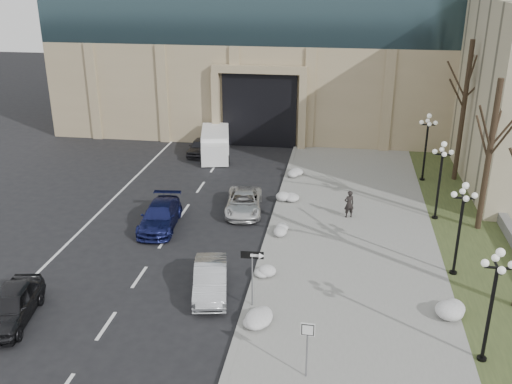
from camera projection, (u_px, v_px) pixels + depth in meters
sidewalk at (352, 252)px, 29.35m from camera, size 9.00×40.00×0.12m
curb at (265, 246)px, 29.99m from camera, size 0.30×40.00×0.14m
grass_strip at (483, 262)px, 28.43m from camera, size 4.00×40.00×0.10m
car_a at (11, 306)px, 23.54m from camera, size 2.45×4.55×1.47m
car_b at (211, 279)px, 25.60m from camera, size 2.24×4.37×1.37m
car_c at (160, 216)px, 32.10m from camera, size 2.36×4.89×1.37m
car_d at (244, 202)px, 34.14m from camera, size 2.58×4.69×1.24m
car_e at (200, 147)px, 44.66m from camera, size 1.57×3.64×1.22m
pedestrian at (349, 204)px, 33.04m from camera, size 0.70×0.59×1.65m
box_truck at (215, 144)px, 44.21m from camera, size 3.20×6.23×1.89m
one_way_sign at (256, 262)px, 23.88m from camera, size 1.01×0.27×2.72m
keep_sign at (307, 339)px, 19.82m from camera, size 0.51×0.07×2.35m
snow_clump_c at (255, 322)px, 23.21m from camera, size 1.10×1.60×0.36m
snow_clump_d at (263, 268)px, 27.36m from camera, size 1.10×1.60×0.36m
snow_clump_e at (280, 230)px, 31.25m from camera, size 1.10×1.60×0.36m
snow_clump_f at (286, 199)px, 35.39m from camera, size 1.10×1.60×0.36m
snow_clump_g at (296, 172)px, 40.01m from camera, size 1.10×1.60×0.36m
snow_clump_i at (448, 313)px, 23.78m from camera, size 1.10×1.60×0.36m
lamppost_a at (494, 291)px, 20.21m from camera, size 1.18×1.18×4.76m
lamppost_b at (461, 217)px, 26.18m from camera, size 1.18×1.18×4.76m
lamppost_c at (441, 170)px, 32.15m from camera, size 1.18×1.18×4.76m
lamppost_d at (427, 138)px, 38.12m from camera, size 1.18×1.18×4.76m
tree_mid at (492, 135)px, 30.02m from camera, size 3.20×3.20×8.50m
tree_far at (466, 92)px, 37.13m from camera, size 3.20×3.20×9.50m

